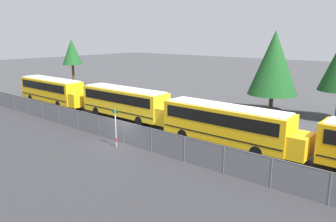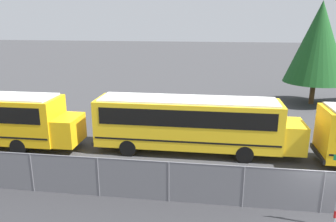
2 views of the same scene
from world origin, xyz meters
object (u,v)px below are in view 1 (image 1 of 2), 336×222
at_px(tree_0, 72,52).
at_px(school_bus_0, 52,89).
at_px(school_bus_1, 126,101).
at_px(school_bus_2, 228,123).
at_px(street_sign, 116,127).
at_px(tree_2, 274,63).

bearing_deg(tree_0, school_bus_0, -42.16).
distance_m(school_bus_1, school_bus_2, 12.36).
bearing_deg(tree_0, school_bus_2, -17.82).
relative_size(street_sign, tree_2, 0.33).
bearing_deg(school_bus_2, tree_2, 99.15).
distance_m(street_sign, tree_2, 20.17).
relative_size(school_bus_0, street_sign, 3.99).
relative_size(tree_0, tree_2, 0.87).
relative_size(school_bus_0, school_bus_2, 1.00).
bearing_deg(tree_2, street_sign, -102.61).
relative_size(school_bus_2, tree_0, 1.51).
bearing_deg(school_bus_1, tree_2, 51.64).
height_order(school_bus_1, tree_0, tree_0).
bearing_deg(tree_0, street_sign, -29.41).
bearing_deg(school_bus_0, school_bus_1, 3.19).
xyz_separation_m(school_bus_1, street_sign, (5.83, -6.48, -0.32)).
relative_size(school_bus_0, tree_2, 1.30).
xyz_separation_m(school_bus_1, tree_0, (-26.43, 11.70, 3.66)).
bearing_deg(school_bus_0, street_sign, -17.28).
relative_size(school_bus_1, tree_0, 1.51).
distance_m(street_sign, tree_0, 37.24).
distance_m(school_bus_2, tree_2, 14.23).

